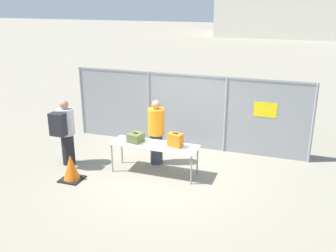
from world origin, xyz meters
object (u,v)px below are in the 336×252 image
at_px(suitcase_orange, 175,140).
at_px(utility_trailer, 248,117).
at_px(inspection_table, 154,147).
at_px(security_worker_near, 156,131).
at_px(traffic_cone, 71,168).
at_px(traveler_hooded, 65,130).
at_px(suitcase_olive, 136,138).

xyz_separation_m(suitcase_orange, utility_trailer, (1.16, 4.04, -0.51)).
distance_m(inspection_table, security_worker_near, 0.63).
bearing_deg(traffic_cone, traveler_hooded, 129.27).
distance_m(inspection_table, utility_trailer, 4.43).
bearing_deg(traffic_cone, utility_trailer, 56.17).
bearing_deg(traveler_hooded, utility_trailer, 50.50).
bearing_deg(suitcase_olive, utility_trailer, 61.86).
distance_m(traveler_hooded, traffic_cone, 1.13).
bearing_deg(suitcase_olive, traffic_cone, -140.51).
height_order(inspection_table, suitcase_olive, suitcase_olive).
xyz_separation_m(traveler_hooded, traffic_cone, (0.59, -0.72, -0.64)).
height_order(traveler_hooded, security_worker_near, traveler_hooded).
relative_size(inspection_table, traffic_cone, 3.40).
relative_size(suitcase_orange, security_worker_near, 0.22).
bearing_deg(inspection_table, suitcase_orange, 5.40).
bearing_deg(suitcase_orange, suitcase_olive, -177.92).
height_order(suitcase_orange, security_worker_near, security_worker_near).
bearing_deg(utility_trailer, inspection_table, -112.42).
height_order(security_worker_near, traffic_cone, security_worker_near).
distance_m(security_worker_near, traffic_cone, 2.29).
distance_m(suitcase_orange, traffic_cone, 2.56).
height_order(inspection_table, traveler_hooded, traveler_hooded).
relative_size(suitcase_olive, suitcase_orange, 1.09).
relative_size(suitcase_orange, utility_trailer, 0.10).
xyz_separation_m(suitcase_orange, security_worker_near, (-0.69, 0.53, -0.04)).
distance_m(suitcase_olive, suitcase_orange, 1.02).
height_order(inspection_table, utility_trailer, inspection_table).
relative_size(security_worker_near, utility_trailer, 0.47).
distance_m(suitcase_olive, traveler_hooded, 1.84).
bearing_deg(security_worker_near, traffic_cone, 39.62).
distance_m(traveler_hooded, utility_trailer, 5.95).
height_order(suitcase_orange, utility_trailer, suitcase_orange).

